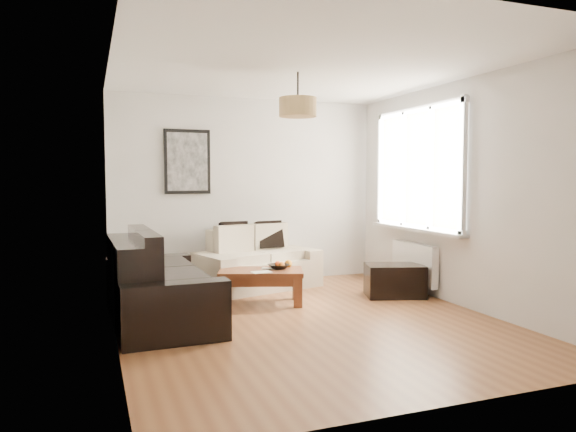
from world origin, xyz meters
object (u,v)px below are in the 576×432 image
object	(u,v)px
ottoman	(395,280)
coffee_table	(261,287)
loveseat_cream	(258,259)
sofa_leather	(161,280)

from	to	relation	value
ottoman	coffee_table	bearing A→B (deg)	172.09
ottoman	loveseat_cream	bearing A→B (deg)	142.48
loveseat_cream	coffee_table	distance (m)	0.93
loveseat_cream	sofa_leather	distance (m)	1.89
coffee_table	ottoman	xyz separation A→B (m)	(1.68, -0.23, 0.00)
loveseat_cream	coffee_table	size ratio (longest dim) A/B	1.62
loveseat_cream	ottoman	size ratio (longest dim) A/B	2.24
sofa_leather	loveseat_cream	bearing A→B (deg)	-51.27
loveseat_cream	ottoman	distance (m)	1.83
ottoman	sofa_leather	bearing A→B (deg)	-177.72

